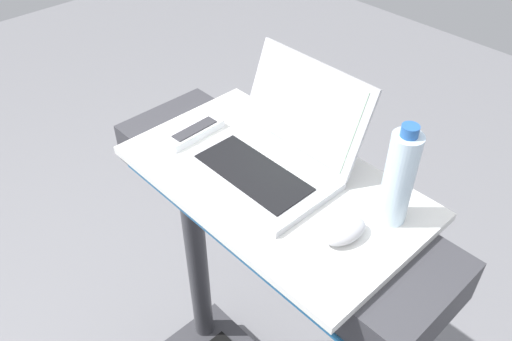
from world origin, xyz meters
name	(u,v)px	position (x,y,z in m)	size (l,w,h in m)	color
desk_board	(272,181)	(0.00, 0.70, 1.11)	(0.69, 0.40, 0.02)	white
laptop	(273,151)	(-0.03, 0.73, 1.17)	(0.33, 0.30, 0.22)	#B7B7BC
computer_mouse	(344,231)	(0.23, 0.68, 1.14)	(0.06, 0.10, 0.03)	#B2B2B7
water_bottle	(399,178)	(0.26, 0.79, 1.23)	(0.06, 0.06, 0.23)	silver
tv_remote	(195,132)	(-0.25, 0.67, 1.13)	(0.05, 0.16, 0.02)	silver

